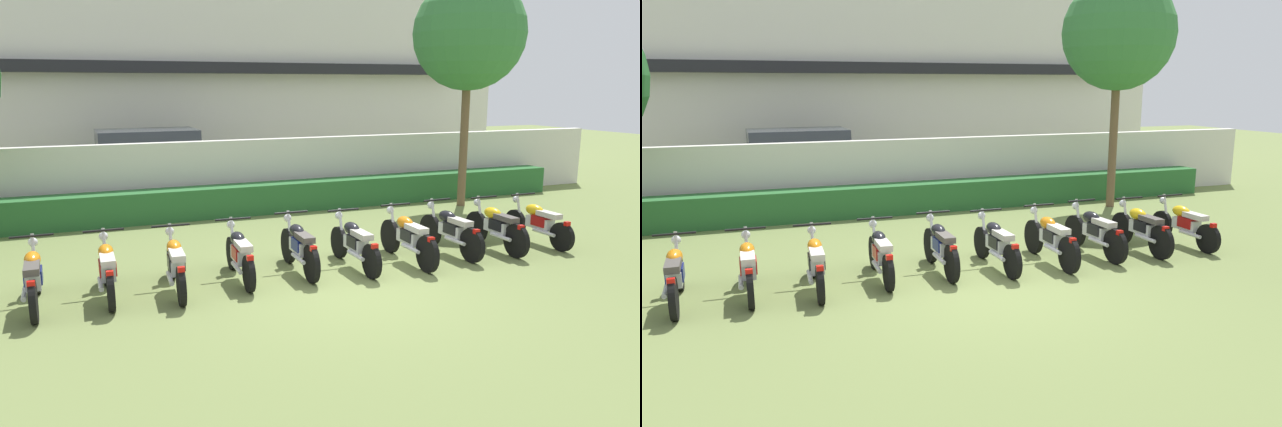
% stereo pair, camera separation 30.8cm
% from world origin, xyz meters
% --- Properties ---
extents(ground, '(60.00, 60.00, 0.00)m').
position_xyz_m(ground, '(0.00, 0.00, 0.00)').
color(ground, olive).
extents(building, '(23.54, 6.50, 6.96)m').
position_xyz_m(building, '(0.00, 15.09, 3.48)').
color(building, silver).
rests_on(building, ground).
extents(compound_wall, '(22.36, 0.30, 1.76)m').
position_xyz_m(compound_wall, '(0.00, 6.70, 0.88)').
color(compound_wall, silver).
rests_on(compound_wall, ground).
extents(hedge_row, '(17.89, 0.70, 0.73)m').
position_xyz_m(hedge_row, '(0.00, 6.00, 0.36)').
color(hedge_row, '#28602D').
rests_on(hedge_row, ground).
extents(parked_car, '(4.53, 2.12, 1.89)m').
position_xyz_m(parked_car, '(-1.76, 9.40, 0.94)').
color(parked_car, black).
rests_on(parked_car, ground).
extents(tree_far_side, '(2.80, 2.80, 5.77)m').
position_xyz_m(tree_far_side, '(5.50, 4.88, 4.35)').
color(tree_far_side, brown).
rests_on(tree_far_side, ground).
extents(motorcycle_in_row_0, '(0.60, 1.91, 0.96)m').
position_xyz_m(motorcycle_in_row_0, '(-4.55, 0.95, 0.45)').
color(motorcycle_in_row_0, black).
rests_on(motorcycle_in_row_0, ground).
extents(motorcycle_in_row_1, '(0.60, 1.80, 0.95)m').
position_xyz_m(motorcycle_in_row_1, '(-3.55, 0.97, 0.45)').
color(motorcycle_in_row_1, black).
rests_on(motorcycle_in_row_1, ground).
extents(motorcycle_in_row_2, '(0.60, 1.91, 0.94)m').
position_xyz_m(motorcycle_in_row_2, '(-2.57, 0.89, 0.44)').
color(motorcycle_in_row_2, black).
rests_on(motorcycle_in_row_2, ground).
extents(motorcycle_in_row_3, '(0.60, 1.81, 0.94)m').
position_xyz_m(motorcycle_in_row_3, '(-1.52, 1.04, 0.44)').
color(motorcycle_in_row_3, black).
rests_on(motorcycle_in_row_3, ground).
extents(motorcycle_in_row_4, '(0.60, 1.83, 0.97)m').
position_xyz_m(motorcycle_in_row_4, '(-0.47, 1.07, 0.45)').
color(motorcycle_in_row_4, black).
rests_on(motorcycle_in_row_4, ground).
extents(motorcycle_in_row_5, '(0.60, 1.90, 0.95)m').
position_xyz_m(motorcycle_in_row_5, '(0.50, 0.95, 0.44)').
color(motorcycle_in_row_5, black).
rests_on(motorcycle_in_row_5, ground).
extents(motorcycle_in_row_6, '(0.60, 1.98, 0.98)m').
position_xyz_m(motorcycle_in_row_6, '(1.54, 0.89, 0.46)').
color(motorcycle_in_row_6, black).
rests_on(motorcycle_in_row_6, ground).
extents(motorcycle_in_row_7, '(0.60, 1.91, 0.97)m').
position_xyz_m(motorcycle_in_row_7, '(2.55, 1.06, 0.45)').
color(motorcycle_in_row_7, black).
rests_on(motorcycle_in_row_7, ground).
extents(motorcycle_in_row_8, '(0.60, 1.84, 0.97)m').
position_xyz_m(motorcycle_in_row_8, '(3.52, 0.96, 0.46)').
color(motorcycle_in_row_8, black).
rests_on(motorcycle_in_row_8, ground).
extents(motorcycle_in_row_9, '(0.60, 1.87, 0.94)m').
position_xyz_m(motorcycle_in_row_9, '(4.61, 1.03, 0.44)').
color(motorcycle_in_row_9, black).
rests_on(motorcycle_in_row_9, ground).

